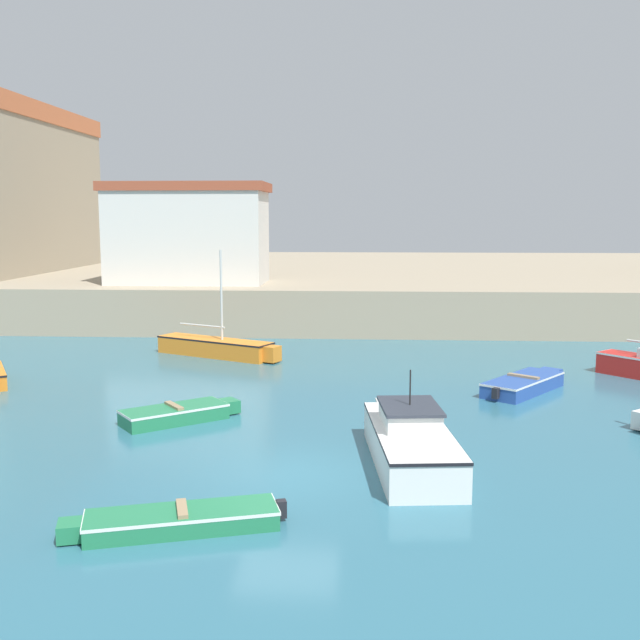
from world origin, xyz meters
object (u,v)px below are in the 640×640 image
Objects in this scene: sailboat_orange_4 at (217,347)px; dinghy_green_5 at (178,413)px; dinghy_blue_6 at (525,383)px; harbor_shed_mid_row at (188,233)px; motorboat_white_2 at (410,440)px; dinghy_green_3 at (178,519)px.

sailboat_orange_4 is 1.70× the size of dinghy_green_5.
dinghy_green_5 is at bearing -157.95° from dinghy_blue_6.
dinghy_blue_6 is 22.32m from harbor_shed_mid_row.
motorboat_white_2 is 1.42× the size of dinghy_green_3.
sailboat_orange_4 is at bearing 98.71° from dinghy_green_3.
dinghy_green_5 is at bearing -77.97° from harbor_shed_mid_row.
motorboat_white_2 is 6.56m from dinghy_green_3.
motorboat_white_2 is at bearing -26.77° from dinghy_green_5.
sailboat_orange_4 reaches higher than dinghy_blue_6.
harbor_shed_mid_row reaches higher than dinghy_green_3.
motorboat_white_2 is 1.79× the size of dinghy_green_5.
sailboat_orange_4 is at bearing 118.71° from motorboat_white_2.
sailboat_orange_4 reaches higher than dinghy_green_3.
harbor_shed_mid_row is at bearing 135.71° from dinghy_blue_6.
harbor_shed_mid_row reaches higher than sailboat_orange_4.
motorboat_white_2 is 7.62m from dinghy_green_5.
sailboat_orange_4 is 13.61m from dinghy_blue_6.
dinghy_green_3 is 8.07m from dinghy_green_5.
dinghy_green_5 is at bearing 153.23° from motorboat_white_2.
dinghy_green_5 is (-1.95, 7.83, 0.03)m from dinghy_green_3.
dinghy_green_3 is 28.75m from harbor_shed_mid_row.
dinghy_green_3 is (-4.85, -4.40, -0.36)m from motorboat_white_2.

